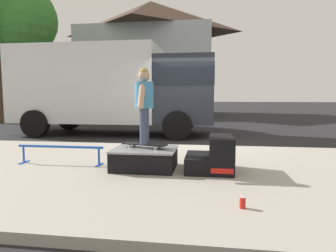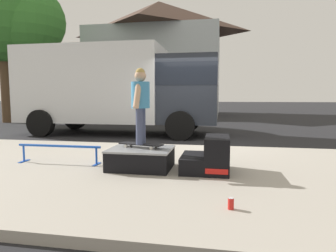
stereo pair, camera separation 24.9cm
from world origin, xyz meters
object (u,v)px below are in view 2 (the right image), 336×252
kicker_ramp (210,157)px  skater_kid (141,100)px  box_truck (120,86)px  street_tree_main (8,12)px  grind_rail (59,149)px  skateboard (141,144)px  skate_box (141,157)px  soda_can (231,204)px

kicker_ramp → skater_kid: (-1.17, 0.06, 0.92)m
box_truck → street_tree_main: bearing=153.6°
skater_kid → street_tree_main: bearing=136.8°
grind_rail → skateboard: bearing=-2.1°
skate_box → grind_rail: bearing=175.9°
kicker_ramp → skate_box: bearing=180.0°
skate_box → skateboard: skateboard is taller
skate_box → kicker_ramp: kicker_ramp is taller
skater_kid → kicker_ramp: bearing=-2.7°
grind_rail → skater_kid: (1.56, -0.06, 0.91)m
grind_rail → skater_kid: 1.81m
grind_rail → skater_kid: bearing=-2.1°
box_truck → grind_rail: bearing=-82.9°
grind_rail → kicker_ramp: bearing=-2.4°
skater_kid → box_truck: box_truck is taller
skater_kid → soda_can: 2.45m
kicker_ramp → grind_rail: 2.73m
kicker_ramp → box_truck: size_ratio=0.12×
skateboard → box_truck: box_truck is taller
skate_box → kicker_ramp: (1.15, -0.00, 0.05)m
box_truck → street_tree_main: street_tree_main is taller
skate_box → soda_can: size_ratio=8.29×
skate_box → street_tree_main: 13.80m
skateboard → soda_can: (1.45, -1.64, -0.34)m
kicker_ramp → soda_can: (0.29, -1.58, -0.18)m
skate_box → skateboard: bearing=105.4°
street_tree_main → kicker_ramp: bearing=-40.0°
grind_rail → skater_kid: size_ratio=1.26×
skate_box → kicker_ramp: 1.15m
skateboard → street_tree_main: bearing=136.8°
soda_can → street_tree_main: 15.83m
skateboard → kicker_ramp: bearing=-2.7°
skate_box → box_truck: box_truck is taller
skater_kid → soda_can: skater_kid is taller
box_truck → kicker_ramp: bearing=-57.3°
skate_box → skater_kid: (-0.02, 0.06, 0.98)m
skate_box → box_truck: (-2.22, 5.25, 1.39)m
skateboard → box_truck: bearing=113.0°
kicker_ramp → skateboard: kicker_ramp is taller
street_tree_main → soda_can: bearing=-44.0°
skateboard → street_tree_main: 13.67m
kicker_ramp → skater_kid: bearing=177.3°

